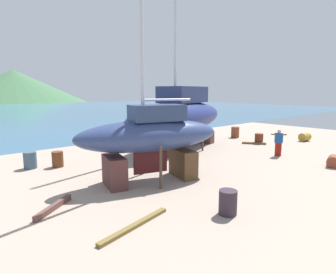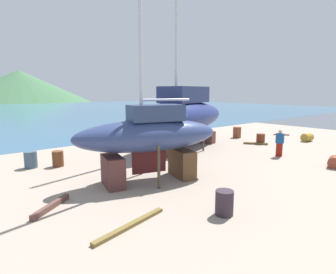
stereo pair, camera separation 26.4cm
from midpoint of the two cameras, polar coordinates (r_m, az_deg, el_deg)
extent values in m
plane|color=#A18E7E|center=(15.13, 7.56, -5.93)|extent=(40.89, 40.89, 0.00)
cube|color=#356184|center=(58.16, -30.42, 4.12)|extent=(131.65, 74.40, 0.01)
cone|color=#406A45|center=(153.58, -28.44, 6.70)|extent=(116.80, 116.80, 27.19)
cube|color=brown|center=(17.69, -2.66, -2.09)|extent=(1.38, 2.78, 0.92)
cube|color=brown|center=(22.11, 5.42, 0.17)|extent=(1.38, 2.78, 0.92)
cylinder|color=brown|center=(18.90, 6.62, -0.22)|extent=(0.12, 0.12, 1.70)
cylinder|color=brown|center=(20.80, -2.51, 0.71)|extent=(0.12, 0.12, 1.70)
ellipsoid|color=navy|center=(19.62, 1.86, 3.99)|extent=(11.08, 6.01, 2.21)
cube|color=#461018|center=(19.89, 1.83, -1.41)|extent=(2.47, 0.74, 1.55)
cube|color=navy|center=(19.99, 2.68, 8.52)|extent=(4.20, 2.94, 1.11)
cylinder|color=silver|center=(20.68, 3.83, 9.50)|extent=(3.60, 1.09, 0.13)
cube|color=#542F2D|center=(12.09, -11.34, -6.79)|extent=(1.12, 1.74, 1.28)
cube|color=brown|center=(13.21, 2.46, -5.24)|extent=(1.12, 1.74, 1.28)
cylinder|color=#483A2C|center=(11.51, -2.13, -6.19)|extent=(0.12, 0.12, 1.76)
cylinder|color=#48372A|center=(13.50, -5.84, -3.90)|extent=(0.12, 0.12, 1.76)
ellipsoid|color=navy|center=(12.26, -4.20, 0.30)|extent=(6.78, 3.72, 1.39)
cube|color=#521A1B|center=(12.50, -4.14, -5.05)|extent=(1.52, 0.51, 0.97)
cube|color=navy|center=(12.27, -2.84, 4.88)|extent=(2.57, 1.80, 0.69)
cylinder|color=silver|center=(12.24, -5.96, 20.59)|extent=(0.15, 0.15, 7.39)
cylinder|color=silver|center=(12.43, -0.77, 7.50)|extent=(2.21, 0.73, 0.11)
cube|color=maroon|center=(18.52, 20.89, -2.35)|extent=(0.27, 0.38, 0.82)
cube|color=navy|center=(18.40, 21.02, -0.17)|extent=(0.33, 0.48, 0.60)
sphere|color=tan|center=(18.34, 21.09, 1.09)|extent=(0.22, 0.22, 0.22)
cylinder|color=brown|center=(24.78, 13.06, 0.95)|extent=(0.81, 0.81, 0.92)
cylinder|color=#5F2715|center=(22.42, 17.50, -0.31)|extent=(0.82, 0.82, 0.76)
cylinder|color=olive|center=(24.90, 25.51, 0.00)|extent=(0.91, 0.74, 0.65)
cylinder|color=#30242E|center=(9.51, 11.15, -12.78)|extent=(0.83, 0.83, 0.81)
cylinder|color=brown|center=(17.21, 29.89, -4.23)|extent=(0.96, 0.79, 0.59)
cylinder|color=brown|center=(16.00, -21.75, -4.17)|extent=(0.81, 0.81, 0.82)
cylinder|color=#3D5567|center=(16.26, -26.41, -4.20)|extent=(0.81, 0.81, 0.86)
cube|color=brown|center=(27.45, 21.14, 0.49)|extent=(0.91, 1.17, 0.10)
cube|color=brown|center=(8.76, -7.49, -17.21)|extent=(2.76, 0.78, 0.11)
cube|color=brown|center=(10.56, -22.70, -12.88)|extent=(1.65, 1.29, 0.19)
cube|color=brown|center=(22.11, 16.58, -1.21)|extent=(1.15, 1.54, 0.14)
camera|label=1|loc=(0.13, -90.47, -0.08)|focal=30.31mm
camera|label=2|loc=(0.13, 89.53, 0.08)|focal=30.31mm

